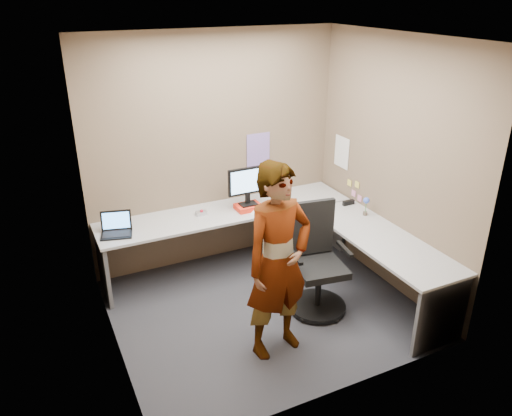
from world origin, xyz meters
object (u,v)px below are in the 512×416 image
desk (285,235)px  monitor (248,183)px  person (278,262)px  office_chair (317,268)px

desk → monitor: monitor is taller
monitor → person: (-0.40, -1.51, -0.14)m
monitor → person: size_ratio=0.26×
desk → office_chair: 0.59m
desk → office_chair: bearing=-83.5°
desk → monitor: size_ratio=6.34×
desk → office_chair: size_ratio=2.67×
monitor → office_chair: (0.26, -1.10, -0.59)m
desk → office_chair: office_chair is taller
office_chair → person: bearing=-140.1°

